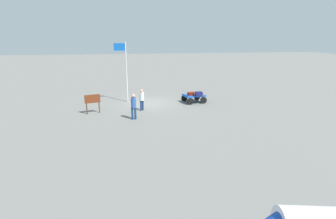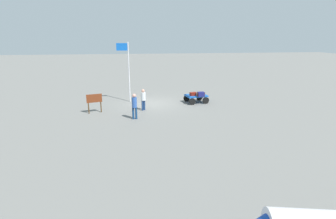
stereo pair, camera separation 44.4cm
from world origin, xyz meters
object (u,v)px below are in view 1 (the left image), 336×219
Objects in this scene: luggage_cart at (194,97)px; signboard at (93,101)px; suitcase_navy at (199,94)px; flagpole at (125,67)px; worker_lead at (134,105)px; suitcase_tan at (198,94)px; worker_trailing at (142,98)px; suitcase_maroon at (199,94)px; suitcase_olive at (191,94)px.

luggage_cart is 8.22m from signboard.
signboard reaches higher than suitcase_navy.
flagpole is (5.85, -1.64, 2.15)m from suitcase_navy.
worker_lead is at bearing 31.52° from suitcase_navy.
worker_trailing is at bearing 16.32° from suitcase_tan.
suitcase_navy is at bearing -165.51° from worker_trailing.
signboard reaches higher than suitcase_tan.
luggage_cart is at bearing -143.18° from worker_lead.
flagpole reaches higher than luggage_cart.
suitcase_maroon is 0.21m from suitcase_tan.
suitcase_olive is (0.26, 0.12, 0.31)m from luggage_cart.
worker_trailing is at bearing 14.49° from suitcase_navy.
flagpole reaches higher than worker_trailing.
suitcase_olive is at bearing 166.88° from flagpole.
luggage_cart is 1.12× the size of worker_lead.
flagpole reaches higher than worker_lead.
signboard reaches higher than suitcase_olive.
signboard is at bearing 11.09° from suitcase_tan.
suitcase_tan is 0.34× the size of worker_trailing.
suitcase_navy is at bearing 110.81° from suitcase_tan.
suitcase_maroon is 0.87× the size of suitcase_olive.
suitcase_maroon reaches higher than luggage_cart.
suitcase_navy is 1.20× the size of suitcase_maroon.
signboard is at bearing 3.86° from worker_trailing.
flagpole is at bearing -16.20° from suitcase_maroon.
suitcase_navy is 8.37m from signboard.
suitcase_maroon is 0.38× the size of signboard.
flagpole is 3.56× the size of signboard.
worker_lead is at bearing 95.08° from flagpole.
suitcase_tan is 0.11× the size of flagpole.
suitcase_maroon is 0.96× the size of suitcase_tan.
suitcase_navy is 0.46× the size of signboard.
flagpole is (1.12, -2.86, 2.01)m from worker_trailing.
worker_trailing reaches higher than luggage_cart.
worker_trailing is (-0.68, -2.10, -0.07)m from worker_lead.
suitcase_navy is 0.16m from suitcase_tan.
suitcase_maroon reaches higher than suitcase_tan.
suitcase_maroon is 6.44m from flagpole.
suitcase_maroon is at bearing -148.84° from worker_lead.
suitcase_olive is 0.12× the size of flagpole.
suitcase_navy is 0.36× the size of worker_lead.
luggage_cart is 4.80m from worker_trailing.
suitcase_navy is 0.67m from suitcase_olive.
worker_lead is at bearing 37.35° from suitcase_olive.
worker_trailing is (4.45, 1.75, 0.48)m from luggage_cart.
suitcase_olive reaches higher than luggage_cart.
suitcase_maroon is at bearing 138.82° from suitcase_olive.
worker_trailing reaches higher than suitcase_tan.
suitcase_navy is 6.44m from flagpole.
suitcase_olive is 0.35× the size of worker_lead.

